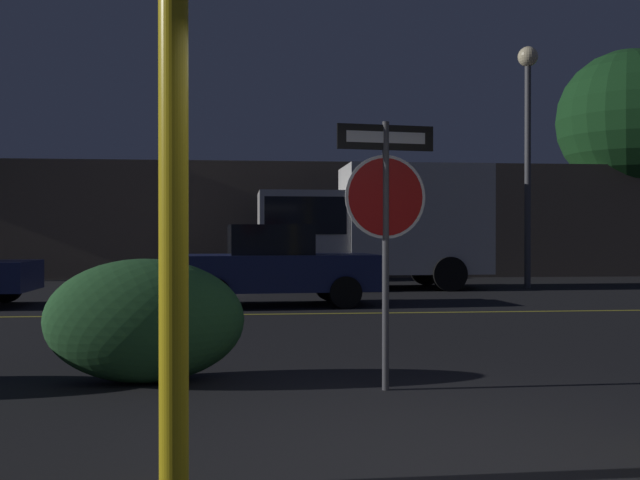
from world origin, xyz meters
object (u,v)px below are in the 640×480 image
at_px(tree_1, 628,120).
at_px(stop_sign, 386,200).
at_px(delivery_truck, 371,224).
at_px(yellow_pole_left, 174,180).
at_px(hedge_bush_1, 145,321).
at_px(street_lamp, 528,118).
at_px(passing_car_2, 275,266).

bearing_deg(tree_1, stop_sign, -124.18).
height_order(stop_sign, delivery_truck, delivery_truck).
bearing_deg(yellow_pole_left, stop_sign, 55.89).
relative_size(hedge_bush_1, street_lamp, 0.29).
xyz_separation_m(stop_sign, street_lamp, (5.91, 11.61, 2.70)).
distance_m(stop_sign, passing_car_2, 7.69).
bearing_deg(tree_1, hedge_bush_1, -129.66).
bearing_deg(passing_car_2, delivery_truck, 143.27).
relative_size(stop_sign, delivery_truck, 0.41).
bearing_deg(stop_sign, yellow_pole_left, -132.04).
height_order(hedge_bush_1, delivery_truck, delivery_truck).
bearing_deg(tree_1, yellow_pole_left, -124.18).
height_order(hedge_bush_1, passing_car_2, passing_car_2).
relative_size(stop_sign, tree_1, 0.31).
relative_size(passing_car_2, tree_1, 0.53).
xyz_separation_m(street_lamp, tree_1, (5.79, 5.62, 0.94)).
height_order(hedge_bush_1, tree_1, tree_1).
height_order(yellow_pole_left, tree_1, tree_1).
xyz_separation_m(delivery_truck, tree_1, (9.85, 5.49, 3.66)).
bearing_deg(street_lamp, passing_car_2, -148.93).
xyz_separation_m(passing_car_2, delivery_truck, (2.59, 4.14, 0.89)).
height_order(yellow_pole_left, street_lamp, street_lamp).
relative_size(hedge_bush_1, passing_car_2, 0.45).
height_order(stop_sign, yellow_pole_left, yellow_pole_left).
xyz_separation_m(yellow_pole_left, street_lamp, (7.50, 13.95, 2.71)).
relative_size(passing_car_2, street_lamp, 0.66).
distance_m(hedge_bush_1, delivery_truck, 11.97).
bearing_deg(tree_1, delivery_truck, -150.86).
xyz_separation_m(stop_sign, tree_1, (11.71, 17.23, 3.64)).
height_order(yellow_pole_left, passing_car_2, yellow_pole_left).
bearing_deg(stop_sign, street_lamp, 55.09).
xyz_separation_m(stop_sign, passing_car_2, (-0.74, 7.61, -0.91)).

